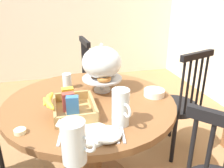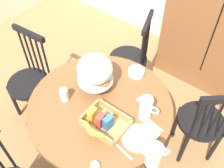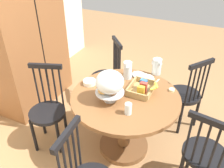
% 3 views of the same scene
% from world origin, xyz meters
% --- Properties ---
extents(dining_table, '(1.11, 1.11, 0.74)m').
position_xyz_m(dining_table, '(0.13, -0.08, 0.51)').
color(dining_table, brown).
rests_on(dining_table, ground_plane).
extents(windsor_chair_near_window, '(0.40, 0.40, 0.97)m').
position_xyz_m(windsor_chair_near_window, '(-0.72, -0.12, 0.45)').
color(windsor_chair_near_window, black).
rests_on(windsor_chair_near_window, ground_plane).
extents(windsor_chair_host_seat, '(0.43, 0.43, 0.97)m').
position_xyz_m(windsor_chair_host_seat, '(-0.13, 0.73, 0.45)').
color(windsor_chair_host_seat, black).
rests_on(windsor_chair_host_seat, ground_plane).
extents(pastry_stand_with_dome, '(0.28, 0.28, 0.34)m').
position_xyz_m(pastry_stand_with_dome, '(0.00, 0.03, 0.94)').
color(pastry_stand_with_dome, silver).
rests_on(pastry_stand_with_dome, dining_table).
extents(orange_juice_pitcher, '(0.14, 0.16, 0.19)m').
position_xyz_m(orange_juice_pitcher, '(0.69, -0.23, 0.83)').
color(orange_juice_pitcher, silver).
rests_on(orange_juice_pitcher, dining_table).
extents(milk_pitcher, '(0.18, 0.09, 0.20)m').
position_xyz_m(milk_pitcher, '(0.46, 0.03, 0.83)').
color(milk_pitcher, silver).
rests_on(milk_pitcher, dining_table).
extents(cereal_basket, '(0.32, 0.30, 0.12)m').
position_xyz_m(cereal_basket, '(0.27, -0.22, 0.78)').
color(cereal_basket, tan).
rests_on(cereal_basket, dining_table).
extents(china_plate_large, '(0.22, 0.22, 0.01)m').
position_xyz_m(china_plate_large, '(0.52, -0.15, 0.75)').
color(china_plate_large, white).
rests_on(china_plate_large, dining_table).
extents(china_plate_small, '(0.15, 0.15, 0.01)m').
position_xyz_m(china_plate_small, '(0.56, -0.07, 0.76)').
color(china_plate_small, white).
rests_on(china_plate_small, china_plate_large).
extents(cereal_bowl, '(0.14, 0.14, 0.04)m').
position_xyz_m(cereal_bowl, '(0.17, 0.36, 0.76)').
color(cereal_bowl, white).
rests_on(cereal_bowl, dining_table).
extents(drinking_glass, '(0.06, 0.06, 0.11)m').
position_xyz_m(drinking_glass, '(-0.11, -0.21, 0.80)').
color(drinking_glass, silver).
rests_on(drinking_glass, dining_table).
extents(butter_dish, '(0.06, 0.06, 0.02)m').
position_xyz_m(butter_dish, '(0.42, -0.48, 0.75)').
color(butter_dish, beige).
rests_on(butter_dish, dining_table).
extents(table_knife, '(0.17, 0.04, 0.01)m').
position_xyz_m(table_knife, '(0.55, -0.01, 0.74)').
color(table_knife, silver).
rests_on(table_knife, dining_table).
extents(dinner_fork, '(0.17, 0.04, 0.01)m').
position_xyz_m(dinner_fork, '(0.55, 0.02, 0.74)').
color(dinner_fork, silver).
rests_on(dinner_fork, dining_table).
extents(soup_spoon, '(0.17, 0.04, 0.01)m').
position_xyz_m(soup_spoon, '(0.50, -0.29, 0.74)').
color(soup_spoon, silver).
rests_on(soup_spoon, dining_table).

